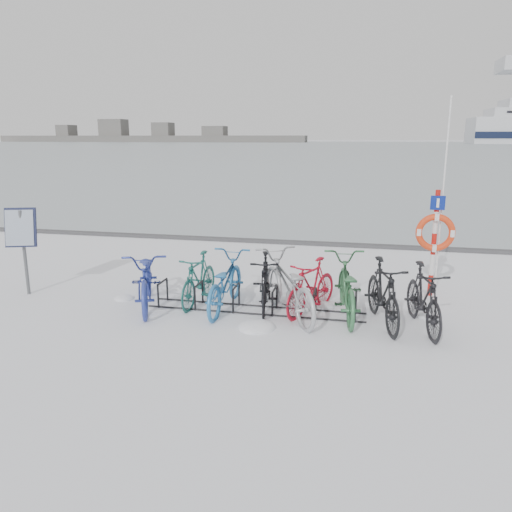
% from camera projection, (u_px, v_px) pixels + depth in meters
% --- Properties ---
extents(ground, '(900.00, 900.00, 0.00)m').
position_uv_depth(ground, '(255.00, 311.00, 9.15)').
color(ground, white).
rests_on(ground, ground).
extents(ice_sheet, '(400.00, 298.00, 0.02)m').
position_uv_depth(ice_sheet, '(362.00, 146.00, 156.35)').
color(ice_sheet, '#99A6AD').
rests_on(ice_sheet, ground).
extents(quay_edge, '(400.00, 0.25, 0.10)m').
position_uv_depth(quay_edge, '(298.00, 243.00, 14.74)').
color(quay_edge, '#3F3F42').
rests_on(quay_edge, ground).
extents(bike_rack, '(4.00, 0.48, 0.46)m').
position_uv_depth(bike_rack, '(255.00, 301.00, 9.10)').
color(bike_rack, black).
rests_on(bike_rack, ground).
extents(info_board, '(0.63, 0.40, 1.76)m').
position_uv_depth(info_board, '(21.00, 233.00, 9.80)').
color(info_board, '#595B5E').
rests_on(info_board, ground).
extents(lifebuoy_station, '(0.74, 0.22, 3.85)m').
position_uv_depth(lifebuoy_station, '(435.00, 233.00, 9.68)').
color(lifebuoy_station, '#B5150E').
rests_on(lifebuoy_station, ground).
extents(shoreline, '(180.00, 12.00, 9.50)m').
position_uv_depth(shoreline, '(143.00, 137.00, 280.83)').
color(shoreline, '#4F4F4F').
rests_on(shoreline, ground).
extents(bike_0, '(1.52, 2.31, 1.14)m').
position_uv_depth(bike_0, '(147.00, 276.00, 9.31)').
color(bike_0, navy).
rests_on(bike_0, ground).
extents(bike_1, '(0.57, 1.68, 1.00)m').
position_uv_depth(bike_1, '(199.00, 277.00, 9.49)').
color(bike_1, '#1B5A53').
rests_on(bike_1, ground).
extents(bike_2, '(0.73, 2.03, 1.06)m').
position_uv_depth(bike_2, '(225.00, 280.00, 9.18)').
color(bike_2, '#276EAC').
rests_on(bike_2, ground).
extents(bike_3, '(0.77, 1.80, 1.05)m').
position_uv_depth(bike_3, '(265.00, 281.00, 9.18)').
color(bike_3, black).
rests_on(bike_3, ground).
extents(bike_4, '(1.82, 2.30, 1.17)m').
position_uv_depth(bike_4, '(287.00, 284.00, 8.79)').
color(bike_4, '#9EA1A5').
rests_on(bike_4, ground).
extents(bike_5, '(1.11, 1.72, 1.00)m').
position_uv_depth(bike_5, '(311.00, 285.00, 9.00)').
color(bike_5, '#B41024').
rests_on(bike_5, ground).
extents(bike_6, '(1.02, 2.18, 1.10)m').
position_uv_depth(bike_6, '(346.00, 285.00, 8.83)').
color(bike_6, '#326D41').
rests_on(bike_6, ground).
extents(bike_7, '(0.97, 1.96, 1.13)m').
position_uv_depth(bike_7, '(383.00, 292.00, 8.39)').
color(bike_7, black).
rests_on(bike_7, ground).
extents(bike_8, '(0.86, 1.90, 1.10)m').
position_uv_depth(bike_8, '(424.00, 296.00, 8.21)').
color(bike_8, black).
rests_on(bike_8, ground).
extents(snow_drifts, '(6.12, 2.01, 0.22)m').
position_uv_depth(snow_drifts, '(274.00, 316.00, 8.88)').
color(snow_drifts, white).
rests_on(snow_drifts, ground).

